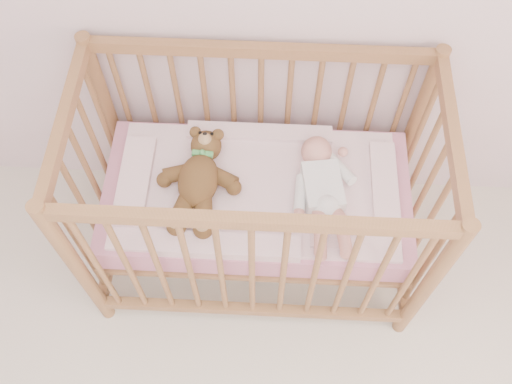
# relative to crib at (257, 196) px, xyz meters

# --- Properties ---
(crib) EXTENTS (1.36, 0.76, 1.00)m
(crib) POSITION_rel_crib_xyz_m (0.00, 0.00, 0.00)
(crib) COLOR #9D6942
(crib) RESTS_ON floor
(mattress) EXTENTS (1.22, 0.62, 0.13)m
(mattress) POSITION_rel_crib_xyz_m (0.00, 0.00, -0.01)
(mattress) COLOR #CD809C
(mattress) RESTS_ON crib
(blanket) EXTENTS (1.10, 0.58, 0.06)m
(blanket) POSITION_rel_crib_xyz_m (0.00, 0.00, 0.06)
(blanket) COLOR #F8ABB7
(blanket) RESTS_ON mattress
(baby) EXTENTS (0.34, 0.58, 0.13)m
(baby) POSITION_rel_crib_xyz_m (0.25, -0.02, 0.14)
(baby) COLOR white
(baby) RESTS_ON blanket
(teddy_bear) EXTENTS (0.38, 0.51, 0.14)m
(teddy_bear) POSITION_rel_crib_xyz_m (-0.22, -0.02, 0.15)
(teddy_bear) COLOR brown
(teddy_bear) RESTS_ON blanket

